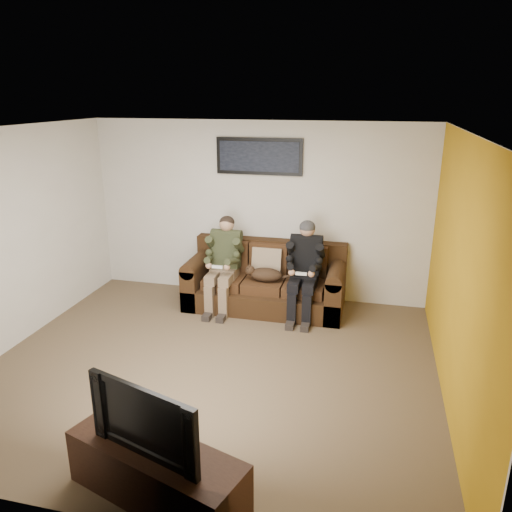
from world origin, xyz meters
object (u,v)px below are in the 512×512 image
(cat, at_px, (265,274))
(television, at_px, (152,416))
(framed_poster, at_px, (259,156))
(person_left, at_px, (224,258))
(person_right, at_px, (305,264))
(sofa, at_px, (266,283))
(tv_stand, at_px, (157,473))

(cat, relative_size, television, 0.67)
(cat, height_order, television, television)
(framed_poster, xyz_separation_m, television, (0.19, -4.17, -1.37))
(person_left, xyz_separation_m, framed_poster, (0.37, 0.57, 1.37))
(person_right, distance_m, cat, 0.59)
(person_right, relative_size, cat, 1.99)
(sofa, xyz_separation_m, person_left, (-0.57, -0.19, 0.39))
(sofa, distance_m, framed_poster, 1.81)
(television, bearing_deg, person_right, 98.84)
(sofa, bearing_deg, person_left, -161.99)
(person_right, xyz_separation_m, television, (-0.59, -3.59, -0.00))
(cat, distance_m, framed_poster, 1.67)
(person_right, xyz_separation_m, framed_poster, (-0.77, 0.57, 1.36))
(framed_poster, relative_size, television, 1.27)
(sofa, height_order, person_right, person_right)
(sofa, bearing_deg, tv_stand, -90.18)
(television, bearing_deg, sofa, 107.93)
(cat, relative_size, tv_stand, 0.46)
(person_left, distance_m, framed_poster, 1.53)
(sofa, distance_m, tv_stand, 3.78)
(person_right, xyz_separation_m, cat, (-0.56, -0.01, -0.19))
(person_right, bearing_deg, framed_poster, 143.52)
(sofa, height_order, television, television)
(person_right, distance_m, tv_stand, 3.68)
(sofa, relative_size, cat, 3.39)
(sofa, relative_size, television, 2.27)
(tv_stand, bearing_deg, person_right, 98.84)
(sofa, relative_size, tv_stand, 1.55)
(framed_poster, bearing_deg, sofa, -62.63)
(sofa, bearing_deg, framed_poster, 117.37)
(person_left, relative_size, framed_poster, 1.04)
(sofa, distance_m, person_right, 0.72)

